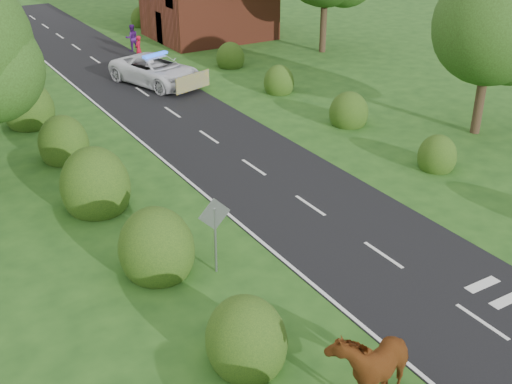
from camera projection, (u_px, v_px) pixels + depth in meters
ground at (383, 255)px, 20.55m from camera, size 120.00×120.00×0.00m
road at (181, 118)px, 31.98m from camera, size 6.00×70.00×0.02m
road_markings at (169, 137)px, 29.65m from camera, size 4.96×70.00×0.01m
hedgerow_left at (70, 153)px, 26.09m from camera, size 2.75×50.41×3.00m
hedgerow_right at (333, 106)px, 31.93m from camera, size 2.10×45.78×2.10m
tree_right_a at (497, 31)px, 28.15m from camera, size 5.33×5.20×7.56m
road_sign at (215, 224)px, 19.00m from camera, size 1.06×0.08×2.53m
cow at (371, 366)px, 14.71m from camera, size 2.63×1.78×1.70m
police_van at (156, 70)px, 36.74m from camera, size 4.40×6.53×1.81m
pedestrian_red at (139, 49)px, 41.13m from camera, size 0.72×0.72×1.69m
pedestrian_purple at (132, 38)px, 43.64m from camera, size 0.96×0.79×1.80m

